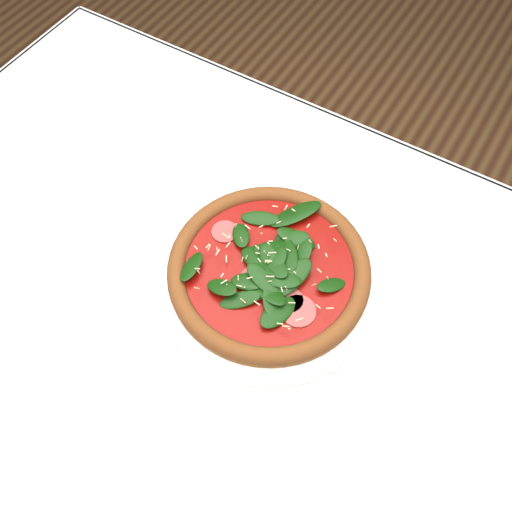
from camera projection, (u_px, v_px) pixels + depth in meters
The scene contains 4 objects.
ground at pixel (238, 440), 1.42m from camera, with size 6.00×6.00×0.00m, color brown.
dining_table at pixel (226, 333), 0.86m from camera, with size 1.21×0.81×0.75m.
plate at pixel (269, 274), 0.80m from camera, with size 0.32×0.32×0.01m.
pizza at pixel (269, 268), 0.78m from camera, with size 0.31×0.31×0.04m.
Camera 1 is at (0.22, -0.28, 1.45)m, focal length 40.00 mm.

